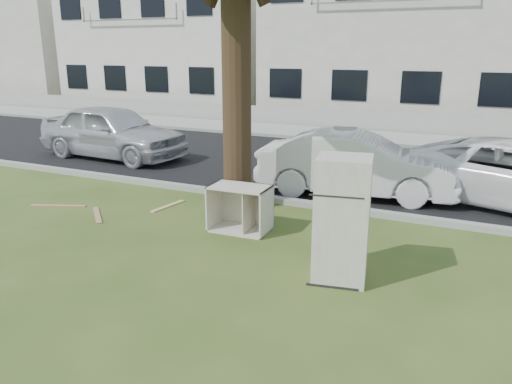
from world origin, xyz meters
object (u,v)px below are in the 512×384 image
at_px(cabinet, 240,208).
at_px(car_center, 356,164).
at_px(fridge, 342,220).
at_px(car_left, 112,131).

relative_size(cabinet, car_center, 0.25).
xyz_separation_m(fridge, cabinet, (-2.08, 1.10, -0.46)).
distance_m(fridge, cabinet, 2.40).
bearing_deg(car_left, cabinet, -118.68).
xyz_separation_m(cabinet, car_left, (-5.97, 3.75, 0.36)).
distance_m(car_center, car_left, 7.26).
bearing_deg(car_left, fridge, -117.62).
distance_m(cabinet, car_left, 7.06).
bearing_deg(cabinet, car_left, 145.39).
relative_size(car_center, car_left, 0.93).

